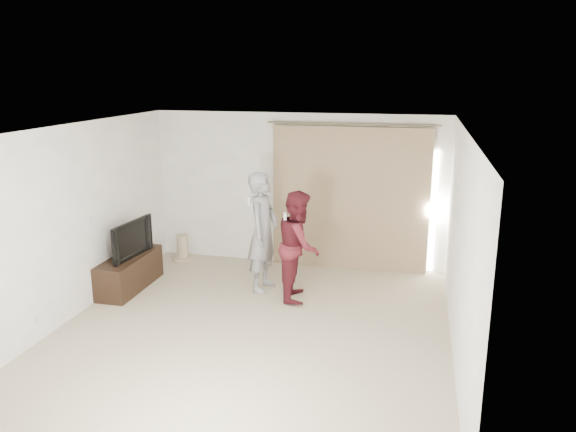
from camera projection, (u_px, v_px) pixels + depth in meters
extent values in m
plane|color=#BAA88B|center=(252.00, 330.00, 7.29)|extent=(5.50, 5.50, 0.00)
cube|color=white|center=(298.00, 190.00, 9.55)|extent=(5.00, 0.04, 2.60)
cube|color=white|center=(72.00, 222.00, 7.51)|extent=(0.04, 5.50, 2.60)
cube|color=silver|center=(91.00, 222.00, 7.91)|extent=(0.02, 0.08, 0.12)
cube|color=silver|center=(38.00, 319.00, 6.91)|extent=(0.02, 0.08, 0.12)
cube|color=white|center=(249.00, 129.00, 6.63)|extent=(5.00, 5.50, 0.01)
cube|color=#99845E|center=(350.00, 199.00, 9.31)|extent=(2.60, 0.10, 2.40)
cylinder|color=brown|center=(352.00, 124.00, 9.00)|extent=(2.80, 0.03, 0.03)
cube|color=white|center=(433.00, 212.00, 9.09)|extent=(0.08, 0.04, 2.00)
cube|color=black|center=(130.00, 272.00, 8.65)|extent=(0.47, 1.35, 0.52)
imported|color=black|center=(127.00, 239.00, 8.51)|extent=(0.23, 0.99, 0.57)
cylinder|color=tan|center=(183.00, 258.00, 9.99)|extent=(0.34, 0.34, 0.06)
cylinder|color=tan|center=(183.00, 246.00, 9.93)|extent=(0.19, 0.19, 0.39)
imported|color=gray|center=(263.00, 232.00, 8.46)|extent=(0.51, 0.71, 1.83)
cube|color=silver|center=(249.00, 201.00, 8.28)|extent=(0.04, 0.04, 0.14)
cube|color=silver|center=(254.00, 206.00, 8.52)|extent=(0.05, 0.05, 0.09)
imported|color=#53161E|center=(299.00, 245.00, 8.15)|extent=(0.71, 0.86, 1.62)
cube|color=silver|center=(285.00, 218.00, 7.99)|extent=(0.04, 0.04, 0.14)
cube|color=silver|center=(289.00, 221.00, 8.22)|extent=(0.05, 0.05, 0.09)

